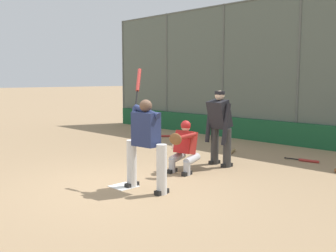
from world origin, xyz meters
name	(u,v)px	position (x,y,z in m)	size (l,w,h in m)	color
ground_plane	(124,187)	(0.00, 0.00, 0.00)	(160.00, 160.00, 0.00)	#9E7F5B
home_plate_marker	(124,186)	(0.00, 0.00, 0.01)	(0.43, 0.43, 0.01)	white
backstop_fence	(299,67)	(0.00, -6.47, 2.32)	(16.61, 0.08, 4.46)	#515651
padding_wall	(294,134)	(0.00, -6.37, 0.34)	(16.20, 0.18, 0.68)	#19512D
bleachers_beyond	(325,126)	(0.08, -8.62, 0.38)	(11.57, 1.95, 1.16)	slate
batter_at_plate	(146,141)	(-0.46, -0.14, 0.88)	(1.06, 0.58, 2.16)	silver
catcher_behind_plate	(184,146)	(-0.03, -1.57, 0.57)	(0.61, 0.72, 1.10)	#B7B7BC
umpire_home	(220,126)	(-0.13, -2.64, 0.92)	(0.69, 0.47, 1.71)	#333333
spare_bat_near_backstop	(306,160)	(-1.33, -4.45, 0.03)	(0.83, 0.17, 0.07)	black
spare_bat_by_padding	(166,136)	(3.89, -4.84, 0.03)	(0.62, 0.72, 0.07)	black
spare_bat_first_base_side	(232,152)	(0.59, -4.10, 0.03)	(0.41, 0.83, 0.07)	black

